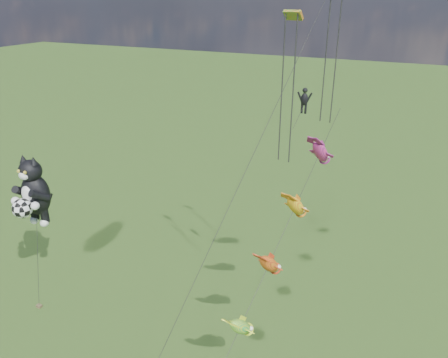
% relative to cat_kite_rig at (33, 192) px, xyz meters
% --- Properties ---
extents(ground, '(300.00, 300.00, 0.00)m').
position_rel_cat_kite_rig_xyz_m(ground, '(2.85, -5.54, -8.72)').
color(ground, '#1C3C0F').
extents(cat_kite_rig, '(2.93, 4.23, 11.63)m').
position_rel_cat_kite_rig_xyz_m(cat_kite_rig, '(0.00, 0.00, 0.00)').
color(cat_kite_rig, brown).
rests_on(cat_kite_rig, ground).
extents(fish_windsock_rig, '(3.96, 15.54, 15.47)m').
position_rel_cat_kite_rig_xyz_m(fish_windsock_rig, '(19.33, 1.80, -0.03)').
color(fish_windsock_rig, brown).
rests_on(fish_windsock_rig, ground).
extents(parafoil_rig, '(7.18, 16.39, 24.13)m').
position_rel_cat_kite_rig_xyz_m(parafoil_rig, '(19.31, 3.97, 8.83)').
color(parafoil_rig, brown).
rests_on(parafoil_rig, ground).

